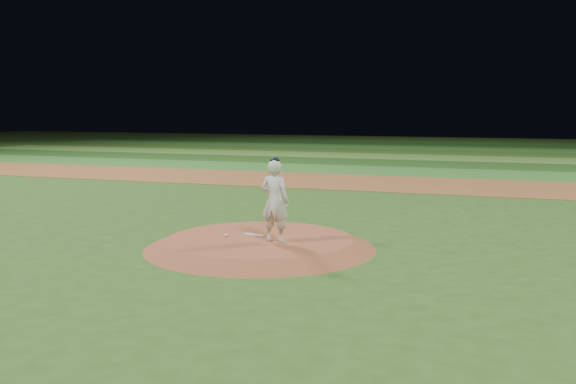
# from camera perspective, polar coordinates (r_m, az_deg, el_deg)

# --- Properties ---
(ground) EXTENTS (120.00, 120.00, 0.00)m
(ground) POSITION_cam_1_polar(r_m,az_deg,el_deg) (15.36, -2.48, -5.00)
(ground) COLOR #2A521A
(ground) RESTS_ON ground
(infield_dirt_band) EXTENTS (70.00, 6.00, 0.02)m
(infield_dirt_band) POSITION_cam_1_polar(r_m,az_deg,el_deg) (28.66, 7.97, 0.81)
(infield_dirt_band) COLOR brown
(infield_dirt_band) RESTS_ON ground
(outfield_stripe_0) EXTENTS (70.00, 5.00, 0.02)m
(outfield_stripe_0) POSITION_cam_1_polar(r_m,az_deg,el_deg) (34.04, 9.80, 1.82)
(outfield_stripe_0) COLOR #306C27
(outfield_stripe_0) RESTS_ON ground
(outfield_stripe_1) EXTENTS (70.00, 5.00, 0.02)m
(outfield_stripe_1) POSITION_cam_1_polar(r_m,az_deg,el_deg) (38.96, 11.03, 2.50)
(outfield_stripe_1) COLOR #1E4717
(outfield_stripe_1) RESTS_ON ground
(outfield_stripe_2) EXTENTS (70.00, 5.00, 0.02)m
(outfield_stripe_2) POSITION_cam_1_polar(r_m,az_deg,el_deg) (43.90, 11.99, 3.03)
(outfield_stripe_2) COLOR #467B2C
(outfield_stripe_2) RESTS_ON ground
(outfield_stripe_3) EXTENTS (70.00, 5.00, 0.02)m
(outfield_stripe_3) POSITION_cam_1_polar(r_m,az_deg,el_deg) (48.85, 12.75, 3.45)
(outfield_stripe_3) COLOR #274F19
(outfield_stripe_3) RESTS_ON ground
(outfield_stripe_4) EXTENTS (70.00, 5.00, 0.02)m
(outfield_stripe_4) POSITION_cam_1_polar(r_m,az_deg,el_deg) (53.81, 13.37, 3.79)
(outfield_stripe_4) COLOR #2F6825
(outfield_stripe_4) RESTS_ON ground
(outfield_stripe_5) EXTENTS (70.00, 5.00, 0.02)m
(outfield_stripe_5) POSITION_cam_1_polar(r_m,az_deg,el_deg) (58.78, 13.89, 4.07)
(outfield_stripe_5) COLOR #1A4A17
(outfield_stripe_5) RESTS_ON ground
(pitchers_mound) EXTENTS (5.50, 5.50, 0.25)m
(pitchers_mound) POSITION_cam_1_polar(r_m,az_deg,el_deg) (15.34, -2.48, -4.54)
(pitchers_mound) COLOR brown
(pitchers_mound) RESTS_ON ground
(pitching_rubber) EXTENTS (0.58, 0.25, 0.03)m
(pitching_rubber) POSITION_cam_1_polar(r_m,az_deg,el_deg) (15.58, -2.99, -3.83)
(pitching_rubber) COLOR silver
(pitching_rubber) RESTS_ON pitchers_mound
(rosin_bag) EXTENTS (0.10, 0.10, 0.06)m
(rosin_bag) POSITION_cam_1_polar(r_m,az_deg,el_deg) (15.53, -5.52, -3.83)
(rosin_bag) COLOR silver
(rosin_bag) RESTS_ON pitchers_mound
(pitcher_on_mound) EXTENTS (0.74, 0.53, 1.96)m
(pitcher_on_mound) POSITION_cam_1_polar(r_m,az_deg,el_deg) (14.68, -1.18, -0.77)
(pitcher_on_mound) COLOR silver
(pitcher_on_mound) RESTS_ON pitchers_mound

